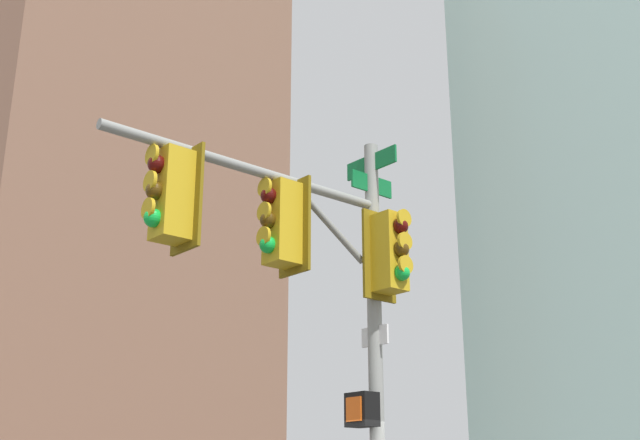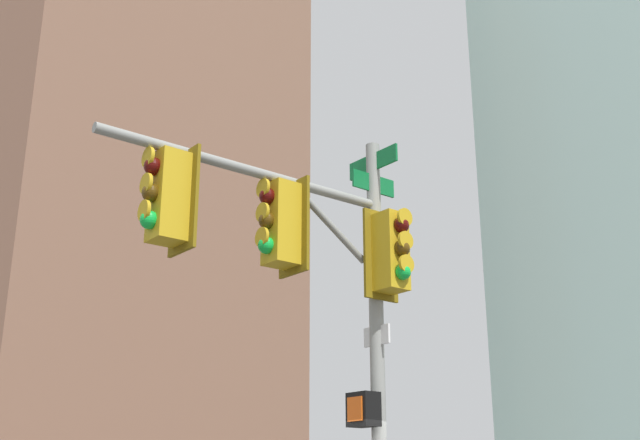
# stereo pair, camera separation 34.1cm
# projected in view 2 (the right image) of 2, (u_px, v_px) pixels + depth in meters

# --- Properties ---
(signal_pole_assembly) EXTENTS (1.93, 3.99, 6.10)m
(signal_pole_assembly) POSITION_uv_depth(u_px,v_px,m) (312.00, 267.00, 9.50)
(signal_pole_assembly) COLOR gray
(signal_pole_assembly) RESTS_ON ground_plane
(building_brick_nearside) EXTENTS (18.54, 16.50, 48.86)m
(building_brick_nearside) POSITION_uv_depth(u_px,v_px,m) (67.00, 13.00, 40.43)
(building_brick_nearside) COLOR #845B47
(building_brick_nearside) RESTS_ON ground_plane
(building_brick_midblock) EXTENTS (19.22, 18.40, 36.61)m
(building_brick_midblock) POSITION_uv_depth(u_px,v_px,m) (15.00, 215.00, 51.37)
(building_brick_midblock) COLOR #4C3328
(building_brick_midblock) RESTS_ON ground_plane
(building_brick_farside) EXTENTS (16.83, 18.50, 52.08)m
(building_brick_farside) POSITION_uv_depth(u_px,v_px,m) (136.00, 203.00, 72.01)
(building_brick_farside) COLOR #845B47
(building_brick_farside) RESTS_ON ground_plane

